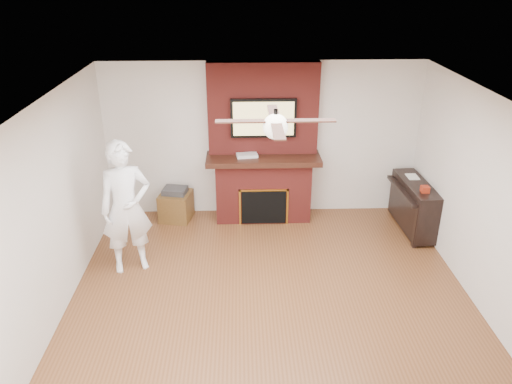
{
  "coord_description": "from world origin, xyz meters",
  "views": [
    {
      "loc": [
        -0.36,
        -4.83,
        3.81
      ],
      "look_at": [
        -0.17,
        0.9,
        1.18
      ],
      "focal_mm": 35.0,
      "sensor_mm": 36.0,
      "label": 1
    }
  ],
  "objects_px": {
    "fireplace": "(263,159)",
    "piano": "(414,205)",
    "side_table": "(176,205)",
    "person": "(126,208)"
  },
  "relations": [
    {
      "from": "fireplace",
      "to": "side_table",
      "type": "relative_size",
      "value": 4.5
    },
    {
      "from": "person",
      "to": "piano",
      "type": "distance_m",
      "value": 4.3
    },
    {
      "from": "side_table",
      "to": "fireplace",
      "type": "bearing_deg",
      "value": 13.51
    },
    {
      "from": "person",
      "to": "piano",
      "type": "bearing_deg",
      "value": -6.35
    },
    {
      "from": "fireplace",
      "to": "piano",
      "type": "xyz_separation_m",
      "value": [
        2.31,
        -0.55,
        -0.57
      ]
    },
    {
      "from": "fireplace",
      "to": "piano",
      "type": "height_order",
      "value": "fireplace"
    },
    {
      "from": "person",
      "to": "side_table",
      "type": "relative_size",
      "value": 3.27
    },
    {
      "from": "side_table",
      "to": "person",
      "type": "bearing_deg",
      "value": -96.66
    },
    {
      "from": "person",
      "to": "piano",
      "type": "xyz_separation_m",
      "value": [
        4.17,
        0.94,
        -0.49
      ]
    },
    {
      "from": "piano",
      "to": "fireplace",
      "type": "bearing_deg",
      "value": 164.05
    }
  ]
}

